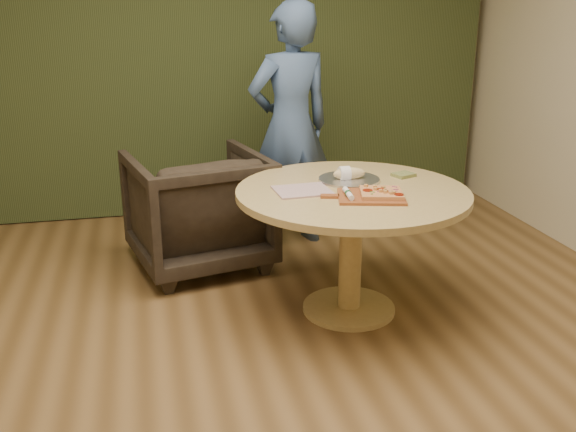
% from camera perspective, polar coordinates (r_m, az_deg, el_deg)
% --- Properties ---
extents(room_shell, '(5.04, 6.04, 2.84)m').
position_cam_1_polar(room_shell, '(2.59, -0.91, 10.76)').
color(room_shell, brown).
rests_on(room_shell, ground).
extents(curtain, '(4.80, 0.14, 2.78)m').
position_cam_1_polar(curtain, '(5.45, -7.50, 14.85)').
color(curtain, '#293417').
rests_on(curtain, ground).
extents(pedestal_table, '(1.31, 1.31, 0.75)m').
position_cam_1_polar(pedestal_table, '(3.64, 5.70, 0.25)').
color(pedestal_table, tan).
rests_on(pedestal_table, ground).
extents(pizza_paddle, '(0.47, 0.36, 0.01)m').
position_cam_1_polar(pizza_paddle, '(3.45, 7.22, 1.72)').
color(pizza_paddle, brown).
rests_on(pizza_paddle, pedestal_table).
extents(flatbread_pizza, '(0.27, 0.27, 0.04)m').
position_cam_1_polar(flatbread_pizza, '(3.46, 8.30, 2.06)').
color(flatbread_pizza, tan).
rests_on(flatbread_pizza, pizza_paddle).
extents(cutlery_roll, '(0.05, 0.20, 0.03)m').
position_cam_1_polar(cutlery_roll, '(3.42, 5.38, 2.01)').
color(cutlery_roll, white).
rests_on(cutlery_roll, pizza_paddle).
extents(newspaper, '(0.31, 0.27, 0.01)m').
position_cam_1_polar(newspaper, '(3.54, 1.29, 2.27)').
color(newspaper, silver).
rests_on(newspaper, pedestal_table).
extents(serving_tray, '(0.36, 0.36, 0.02)m').
position_cam_1_polar(serving_tray, '(3.77, 5.45, 3.25)').
color(serving_tray, silver).
rests_on(serving_tray, pedestal_table).
extents(bread_roll, '(0.19, 0.09, 0.09)m').
position_cam_1_polar(bread_roll, '(3.75, 5.34, 3.77)').
color(bread_roll, '#DDC686').
rests_on(bread_roll, serving_tray).
extents(green_packet, '(0.15, 0.14, 0.02)m').
position_cam_1_polar(green_packet, '(3.90, 10.22, 3.63)').
color(green_packet, '#58632C').
rests_on(green_packet, pedestal_table).
extents(armchair, '(1.01, 0.97, 0.88)m').
position_cam_1_polar(armchair, '(4.38, -8.01, 1.06)').
color(armchair, black).
rests_on(armchair, ground).
extents(person_standing, '(0.72, 0.56, 1.76)m').
position_cam_1_polar(person_standing, '(4.66, 0.19, 7.90)').
color(person_standing, '#3E5880').
rests_on(person_standing, ground).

